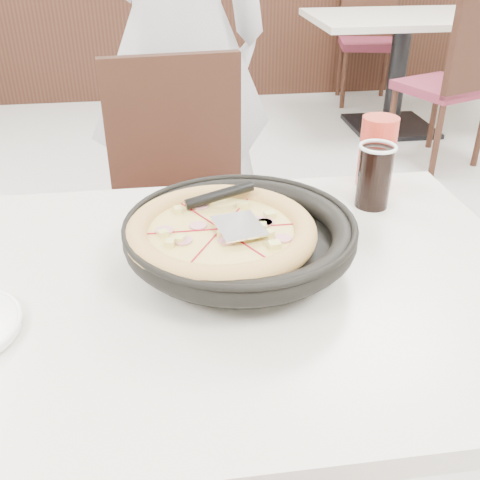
{
  "coord_description": "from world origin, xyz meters",
  "views": [
    {
      "loc": [
        0.21,
        -1.14,
        1.3
      ],
      "look_at": [
        0.33,
        -0.29,
        0.8
      ],
      "focal_mm": 42.0,
      "sensor_mm": 36.0,
      "label": 1
    }
  ],
  "objects": [
    {
      "name": "bg_table_right",
      "position": [
        1.79,
        2.51,
        0.38
      ],
      "size": [
        1.25,
        0.87,
        0.75
      ],
      "primitive_type": null,
      "rotation": [
        0.0,
        0.0,
        0.06
      ],
      "color": "silver",
      "rests_on": "floor"
    },
    {
      "name": "bg_chair_right_near",
      "position": [
        1.8,
        1.88,
        0.47
      ],
      "size": [
        0.55,
        0.55,
        0.95
      ],
      "primitive_type": null,
      "rotation": [
        0.0,
        0.0,
        0.39
      ],
      "color": "black",
      "rests_on": "floor"
    },
    {
      "name": "pizza_server",
      "position": [
        0.32,
        -0.31,
        0.84
      ],
      "size": [
        0.09,
        0.11,
        0.0
      ],
      "primitive_type": "cube",
      "rotation": [
        0.0,
        0.0,
        0.2
      ],
      "color": "white",
      "rests_on": "pizza"
    },
    {
      "name": "floor",
      "position": [
        0.0,
        0.0,
        0.0
      ],
      "size": [
        7.0,
        7.0,
        0.0
      ],
      "primitive_type": "plane",
      "color": "#A9A9A5",
      "rests_on": "ground"
    },
    {
      "name": "cola_glass",
      "position": [
        0.64,
        -0.09,
        0.81
      ],
      "size": [
        0.07,
        0.07,
        0.13
      ],
      "primitive_type": "cylinder",
      "rotation": [
        0.0,
        0.0,
        0.02
      ],
      "color": "black",
      "rests_on": "main_table"
    },
    {
      "name": "wainscot_back",
      "position": [
        0.0,
        3.48,
        0.55
      ],
      "size": [
        5.9,
        0.03,
        1.1
      ],
      "primitive_type": "cube",
      "color": "black",
      "rests_on": "floor"
    },
    {
      "name": "red_cup",
      "position": [
        0.69,
        0.02,
        0.83
      ],
      "size": [
        0.08,
        0.08,
        0.16
      ],
      "primitive_type": "cylinder",
      "rotation": [
        0.0,
        0.0,
        0.02
      ],
      "color": "red",
      "rests_on": "main_table"
    },
    {
      "name": "trivet",
      "position": [
        0.28,
        -0.34,
        0.77
      ],
      "size": [
        0.12,
        0.12,
        0.04
      ],
      "primitive_type": "cylinder",
      "rotation": [
        0.0,
        0.0,
        0.02
      ],
      "color": "black",
      "rests_on": "main_table"
    },
    {
      "name": "pizza",
      "position": [
        0.29,
        -0.3,
        0.81
      ],
      "size": [
        0.3,
        0.3,
        0.02
      ],
      "primitive_type": "cylinder",
      "rotation": [
        0.0,
        0.0,
        0.02
      ],
      "color": "tan",
      "rests_on": "pizza_pan"
    },
    {
      "name": "diner_person",
      "position": [
        0.27,
        0.88,
        0.94
      ],
      "size": [
        0.75,
        0.56,
        1.88
      ],
      "primitive_type": "imported",
      "rotation": [
        0.0,
        0.0,
        3.31
      ],
      "color": "silver",
      "rests_on": "floor"
    },
    {
      "name": "bg_chair_right_far",
      "position": [
        1.81,
        3.16,
        0.47
      ],
      "size": [
        0.5,
        0.5,
        0.95
      ],
      "primitive_type": null,
      "rotation": [
        0.0,
        0.0,
        2.94
      ],
      "color": "black",
      "rests_on": "floor"
    },
    {
      "name": "chair_far",
      "position": [
        0.26,
        0.36,
        0.47
      ],
      "size": [
        0.46,
        0.46,
        0.95
      ],
      "primitive_type": null,
      "rotation": [
        0.0,
        0.0,
        3.25
      ],
      "color": "black",
      "rests_on": "floor"
    },
    {
      "name": "pizza_pan",
      "position": [
        0.33,
        -0.29,
        0.79
      ],
      "size": [
        0.38,
        0.38,
        0.01
      ],
      "primitive_type": "cylinder",
      "rotation": [
        0.0,
        0.0,
        0.02
      ],
      "color": "black",
      "rests_on": "trivet"
    },
    {
      "name": "main_table",
      "position": [
        0.25,
        -0.33,
        0.38
      ],
      "size": [
        1.22,
        0.83,
        0.75
      ],
      "primitive_type": null,
      "rotation": [
        0.0,
        0.0,
        0.02
      ],
      "color": "silver",
      "rests_on": "floor"
    }
  ]
}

